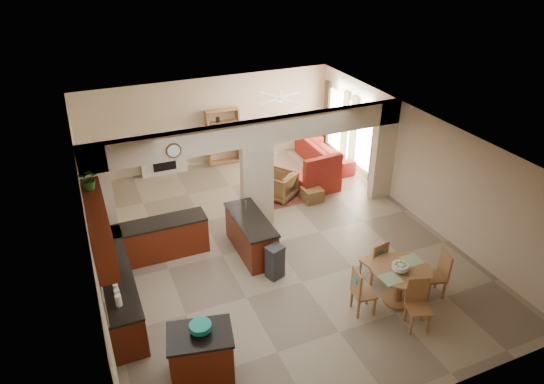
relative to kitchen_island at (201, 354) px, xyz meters
name	(u,v)px	position (x,y,z in m)	size (l,w,h in m)	color
floor	(273,243)	(2.65, 3.13, -0.47)	(10.00, 10.00, 0.00)	gray
ceiling	(273,136)	(2.65, 3.13, 2.33)	(10.00, 10.00, 0.00)	white
wall_back	(210,122)	(2.65, 8.13, 0.93)	(8.00, 8.00, 0.00)	#C7B491
wall_front	(408,345)	(2.65, -1.87, 0.93)	(8.00, 8.00, 0.00)	#C7B491
wall_left	(90,230)	(-1.35, 3.13, 0.93)	(10.00, 10.00, 0.00)	#C7B491
wall_right	(416,163)	(6.65, 3.13, 0.93)	(10.00, 10.00, 0.00)	#C7B491
partition_left_pier	(100,204)	(-1.05, 4.13, 0.93)	(0.60, 0.25, 2.80)	#C7B491
partition_center_pier	(257,185)	(2.65, 4.13, 0.63)	(0.80, 0.25, 2.20)	#C7B491
partition_right_pier	(383,151)	(6.35, 4.13, 0.93)	(0.60, 0.25, 2.80)	#C7B491
partition_header	(256,133)	(2.65, 4.13, 2.03)	(8.00, 0.25, 0.60)	#C7B491
kitchen_counter	(136,266)	(-0.61, 2.88, 0.00)	(2.52, 3.29, 1.48)	#4A1A08
upper_cabinets	(99,227)	(-1.17, 2.33, 1.45)	(0.35, 2.40, 0.90)	#4A1A08
peninsula	(251,235)	(2.05, 3.02, -0.01)	(0.70, 1.85, 0.91)	#4A1A08
wall_clock	(174,151)	(0.65, 3.98, 1.98)	(0.34, 0.34, 0.03)	#523A1B
rug	(282,195)	(3.85, 5.23, -0.46)	(1.60, 1.30, 0.01)	#9D4839
fireplace	(163,155)	(1.05, 7.96, 0.15)	(1.60, 0.35, 1.20)	beige
shelving_unit	(223,137)	(3.00, 7.95, 0.43)	(1.00, 0.32, 1.80)	brown
window_a	(365,139)	(6.62, 5.43, 0.73)	(0.02, 0.90, 1.90)	white
window_b	(336,121)	(6.62, 7.13, 0.73)	(0.02, 0.90, 1.90)	white
glazed_door	(350,134)	(6.62, 6.28, 0.58)	(0.02, 0.70, 2.10)	white
drape_a_left	(375,147)	(6.58, 4.83, 0.73)	(0.10, 0.28, 2.30)	#3B1F17
drape_a_right	(353,132)	(6.58, 6.03, 0.73)	(0.10, 0.28, 2.30)	#3B1F17
drape_b_left	(345,127)	(6.58, 6.53, 0.73)	(0.10, 0.28, 2.30)	#3B1F17
drape_b_right	(326,115)	(6.58, 7.73, 0.73)	(0.10, 0.28, 2.30)	#3B1F17
ceiling_fan	(280,98)	(4.15, 6.13, 2.09)	(1.00, 1.00, 0.10)	white
kitchen_island	(201,354)	(0.00, 0.00, 0.00)	(1.21, 0.97, 0.93)	#4A1A08
teal_bowl	(201,328)	(0.03, 0.03, 0.55)	(0.37, 0.37, 0.17)	teal
trash_can	(275,263)	(2.18, 1.94, -0.11)	(0.34, 0.29, 0.72)	#29292C
dining_table	(400,280)	(4.17, 0.23, 0.06)	(1.19, 1.19, 0.81)	brown
fruit_bowl	(400,267)	(4.10, 0.21, 0.43)	(0.33, 0.33, 0.18)	#77AD25
sofa	(324,153)	(5.95, 6.66, -0.11)	(0.96, 2.44, 0.71)	maroon
chaise	(315,182)	(4.87, 5.19, -0.23)	(1.19, 0.98, 0.48)	maroon
armchair	(279,185)	(3.70, 5.16, -0.08)	(0.83, 0.85, 0.77)	maroon
ottoman	(312,195)	(4.47, 4.62, -0.28)	(0.52, 0.52, 0.38)	maroon
plant	(89,179)	(-1.17, 3.00, 2.12)	(0.39, 0.33, 0.43)	#185115
chair_north	(376,260)	(4.09, 0.97, 0.09)	(0.49, 0.49, 1.02)	brown
chair_east	(439,272)	(5.04, 0.10, 0.09)	(0.50, 0.50, 1.02)	brown
chair_south	(418,302)	(4.09, -0.44, 0.09)	(0.53, 0.53, 1.02)	brown
chair_west	(360,290)	(3.27, 0.27, 0.09)	(0.48, 0.48, 1.02)	brown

